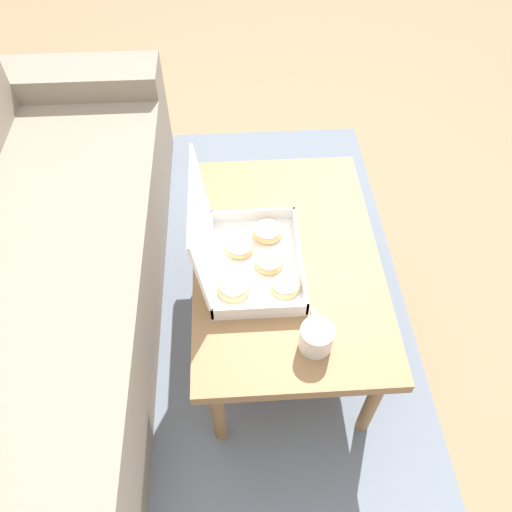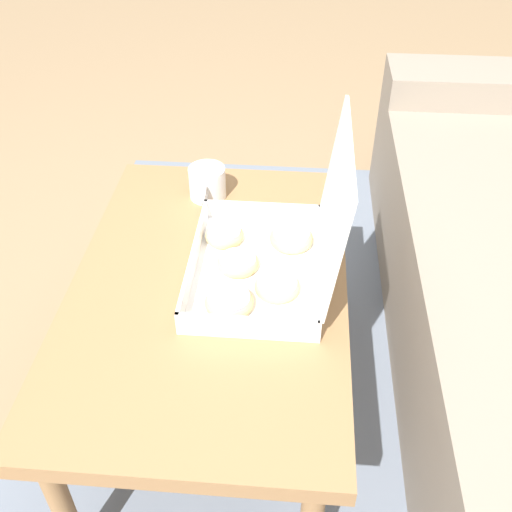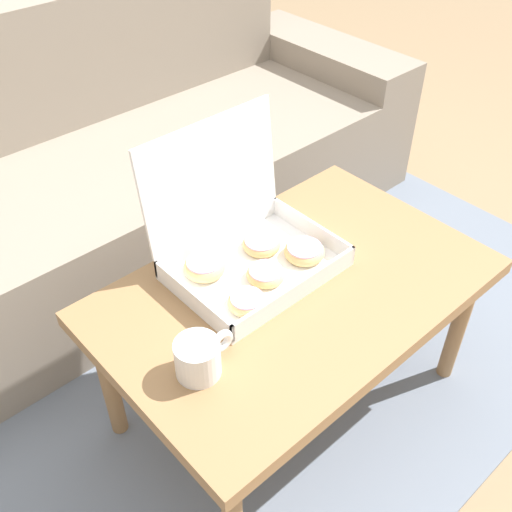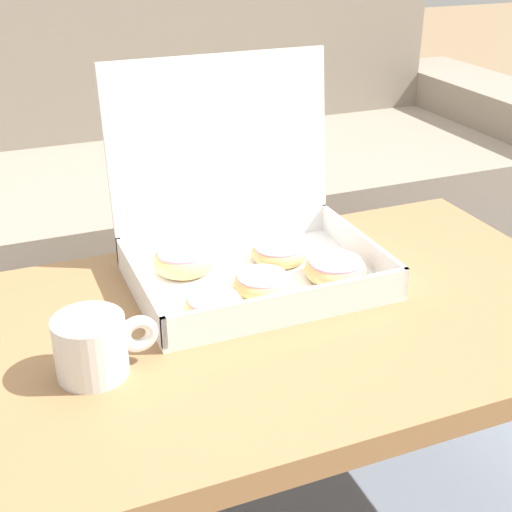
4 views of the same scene
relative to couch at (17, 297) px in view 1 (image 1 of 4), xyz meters
name	(u,v)px [view 1 (image 1 of 4)]	position (x,y,z in m)	size (l,w,h in m)	color
ground_plane	(249,328)	(0.00, -0.80, -0.29)	(12.00, 12.00, 0.00)	#937756
area_rug	(173,332)	(0.00, -0.50, -0.29)	(2.46, 1.89, 0.01)	slate
couch	(17,297)	(0.00, 0.00, 0.00)	(2.34, 0.81, 0.86)	gray
coffee_table	(286,264)	(0.00, -0.93, 0.12)	(0.95, 0.61, 0.46)	#997047
pastry_box	(246,255)	(-0.04, -0.79, 0.22)	(0.40, 0.32, 0.34)	white
coffee_mug	(316,337)	(-0.33, -0.98, 0.21)	(0.14, 0.10, 0.08)	white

